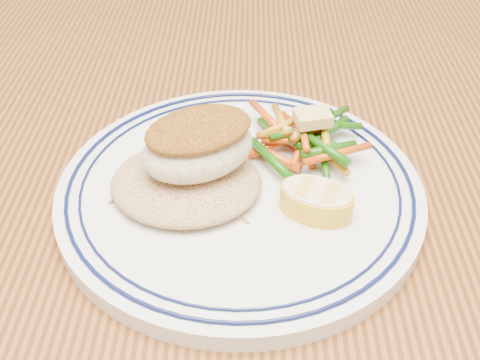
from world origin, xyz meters
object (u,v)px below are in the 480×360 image
rice_pilaf (186,179)px  fish_fillet (198,144)px  dining_table (243,306)px  plate (240,190)px  lemon_wedge (316,199)px  vegetable_pile (304,138)px

rice_pilaf → fish_fillet: bearing=41.8°
dining_table → plate: plate is taller
rice_pilaf → lemon_wedge: same height
plate → fish_fillet: fish_fillet is taller
dining_table → fish_fillet: size_ratio=13.93×
plate → fish_fillet: (-0.03, 0.00, 0.04)m
plate → vegetable_pile: (0.05, 0.05, 0.02)m
rice_pilaf → vegetable_pile: 0.11m
fish_fillet → vegetable_pile: 0.10m
vegetable_pile → lemon_wedge: size_ratio=1.59×
rice_pilaf → lemon_wedge: size_ratio=1.74×
dining_table → rice_pilaf: (-0.04, 0.02, 0.12)m
plate → lemon_wedge: size_ratio=4.29×
dining_table → vegetable_pile: vegetable_pile is taller
dining_table → fish_fillet: bearing=138.1°
rice_pilaf → lemon_wedge: bearing=-13.2°
vegetable_pile → lemon_wedge: 0.08m
dining_table → lemon_wedge: lemon_wedge is taller
dining_table → rice_pilaf: rice_pilaf is taller
rice_pilaf → lemon_wedge: 0.10m
rice_pilaf → plate: bearing=9.9°
fish_fillet → vegetable_pile: size_ratio=1.02×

